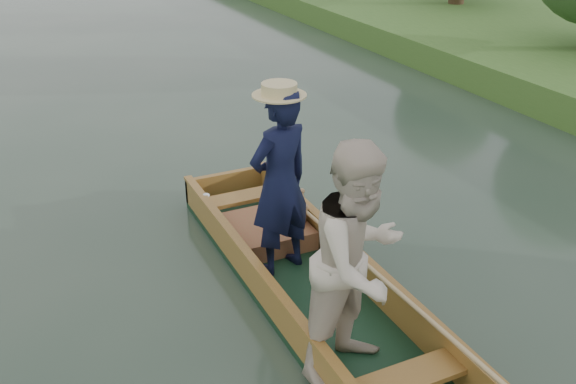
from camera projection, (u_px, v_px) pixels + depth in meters
name	position (u px, v px, depth m)	size (l,w,h in m)	color
ground	(313.00, 300.00, 6.46)	(120.00, 120.00, 0.00)	#283D30
punt	(321.00, 247.00, 5.81)	(1.33, 5.00, 2.13)	#13331E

